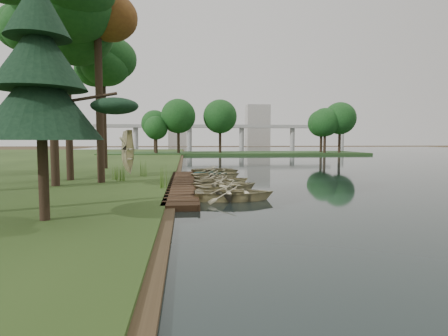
{
  "coord_description": "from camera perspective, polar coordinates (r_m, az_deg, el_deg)",
  "views": [
    {
      "loc": [
        -1.36,
        -22.82,
        2.92
      ],
      "look_at": [
        0.94,
        -0.29,
        1.2
      ],
      "focal_mm": 30.0,
      "sensor_mm": 36.0,
      "label": 1
    }
  ],
  "objects": [
    {
      "name": "rowboat_5",
      "position": [
        24.62,
        -0.1,
        -1.58
      ],
      "size": [
        3.75,
        3.24,
        0.65
      ],
      "primitive_type": "imported",
      "rotation": [
        0.0,
        0.0,
        1.2
      ],
      "color": "beige",
      "rests_on": "water"
    },
    {
      "name": "rowboat_4",
      "position": [
        23.44,
        -0.13,
        -1.75
      ],
      "size": [
        4.37,
        3.79,
        0.76
      ],
      "primitive_type": "imported",
      "rotation": [
        0.0,
        0.0,
        1.95
      ],
      "color": "beige",
      "rests_on": "water"
    },
    {
      "name": "rowboat_8",
      "position": [
        28.85,
        -1.57,
        -0.71
      ],
      "size": [
        3.65,
        3.06,
        0.65
      ],
      "primitive_type": "imported",
      "rotation": [
        0.0,
        0.0,
        1.27
      ],
      "color": "teal",
      "rests_on": "water"
    },
    {
      "name": "stored_rowboat",
      "position": [
        29.13,
        -14.23,
        -0.26
      ],
      "size": [
        3.81,
        3.09,
        0.69
      ],
      "primitive_type": "imported",
      "rotation": [
        3.14,
        0.0,
        1.34
      ],
      "color": "beige",
      "rests_on": "bank"
    },
    {
      "name": "tree_6",
      "position": [
        36.38,
        -17.98,
        14.6
      ],
      "size": [
        4.88,
        4.88,
        11.37
      ],
      "color": "black",
      "rests_on": "bank"
    },
    {
      "name": "building_a",
      "position": [
        165.92,
        5.11,
        6.43
      ],
      "size": [
        10.0,
        8.0,
        18.0
      ],
      "primitive_type": "cube",
      "color": "#A5A5A0",
      "rests_on": "ground"
    },
    {
      "name": "rowboat_1",
      "position": [
        18.99,
        0.51,
        -3.33
      ],
      "size": [
        3.7,
        3.04,
        0.67
      ],
      "primitive_type": "imported",
      "rotation": [
        0.0,
        0.0,
        1.31
      ],
      "color": "beige",
      "rests_on": "water"
    },
    {
      "name": "pine_tree",
      "position": [
        13.53,
        -26.28,
        12.54
      ],
      "size": [
        3.8,
        3.8,
        7.71
      ],
      "color": "black",
      "rests_on": "bank"
    },
    {
      "name": "peninsula",
      "position": [
        73.47,
        1.51,
        2.24
      ],
      "size": [
        50.0,
        14.0,
        0.45
      ],
      "primitive_type": "cube",
      "color": "#28471F",
      "rests_on": "ground"
    },
    {
      "name": "tree_4",
      "position": [
        27.09,
        -22.99,
        19.72
      ],
      "size": [
        4.47,
        4.47,
        11.98
      ],
      "color": "black",
      "rests_on": "bank"
    },
    {
      "name": "rowboat_3",
      "position": [
        21.64,
        -0.16,
        -2.31
      ],
      "size": [
        4.09,
        3.46,
        0.72
      ],
      "primitive_type": "imported",
      "rotation": [
        0.0,
        0.0,
        1.25
      ],
      "color": "beige",
      "rests_on": "water"
    },
    {
      "name": "reeds_0",
      "position": [
        20.53,
        -9.26,
        -1.48
      ],
      "size": [
        0.6,
        0.6,
        1.11
      ],
      "primitive_type": "cone",
      "color": "#3F661E",
      "rests_on": "bank"
    },
    {
      "name": "rowboat_0",
      "position": [
        17.79,
        1.57,
        -3.65
      ],
      "size": [
        3.85,
        2.77,
        0.79
      ],
      "primitive_type": "imported",
      "rotation": [
        0.0,
        0.0,
        1.56
      ],
      "color": "beige",
      "rests_on": "water"
    },
    {
      "name": "ground",
      "position": [
        23.04,
        -2.39,
        -2.93
      ],
      "size": [
        300.0,
        300.0,
        0.0
      ],
      "primitive_type": "plane",
      "color": "#3D2F1D"
    },
    {
      "name": "water",
      "position": [
        53.15,
        30.35,
        0.63
      ],
      "size": [
        130.0,
        200.0,
        0.05
      ],
      "primitive_type": "cube",
      "color": "black",
      "rests_on": "ground"
    },
    {
      "name": "rowboat_10",
      "position": [
        31.97,
        -1.52,
        -0.15
      ],
      "size": [
        3.78,
        2.9,
        0.73
      ],
      "primitive_type": "imported",
      "rotation": [
        0.0,
        0.0,
        1.69
      ],
      "color": "beige",
      "rests_on": "water"
    },
    {
      "name": "reeds_2",
      "position": [
        25.65,
        -16.4,
        -0.68
      ],
      "size": [
        0.6,
        0.6,
        0.9
      ],
      "primitive_type": "cone",
      "color": "#3F661E",
      "rests_on": "bank"
    },
    {
      "name": "reeds_3",
      "position": [
        27.44,
        -12.14,
        -0.05
      ],
      "size": [
        0.6,
        0.6,
        1.12
      ],
      "primitive_type": "cone",
      "color": "#3F661E",
      "rests_on": "bank"
    },
    {
      "name": "rowboat_7",
      "position": [
        27.56,
        -1.24,
        -0.84
      ],
      "size": [
        3.94,
        3.05,
        0.75
      ],
      "primitive_type": "imported",
      "rotation": [
        0.0,
        0.0,
        1.7
      ],
      "color": "beige",
      "rests_on": "water"
    },
    {
      "name": "tree_5",
      "position": [
        32.87,
        -25.09,
        19.33
      ],
      "size": [
        5.5,
        5.5,
        13.78
      ],
      "color": "black",
      "rests_on": "bank"
    },
    {
      "name": "building_b",
      "position": [
        167.89,
        -7.09,
        5.37
      ],
      "size": [
        8.0,
        8.0,
        12.0
      ],
      "primitive_type": "cube",
      "color": "#A5A5A0",
      "rests_on": "ground"
    },
    {
      "name": "reeds_1",
      "position": [
        24.38,
        -15.56,
        -0.79
      ],
      "size": [
        0.6,
        0.6,
        1.01
      ],
      "primitive_type": "cone",
      "color": "#3F661E",
      "rests_on": "bank"
    },
    {
      "name": "boardwalk",
      "position": [
        22.99,
        -6.38,
        -2.6
      ],
      "size": [
        1.6,
        16.0,
        0.3
      ],
      "primitive_type": "cube",
      "color": "#332114",
      "rests_on": "ground"
    },
    {
      "name": "rowboat_9",
      "position": [
        30.76,
        -1.34,
        -0.25
      ],
      "size": [
        4.6,
        3.92,
        0.81
      ],
      "primitive_type": "imported",
      "rotation": [
        0.0,
        0.0,
        1.23
      ],
      "color": "beige",
      "rests_on": "water"
    },
    {
      "name": "rowboat_2",
      "position": [
        20.68,
        0.68,
        -2.56
      ],
      "size": [
        4.47,
        3.96,
        0.77
      ],
      "primitive_type": "imported",
      "rotation": [
        0.0,
        0.0,
        2.0
      ],
      "color": "beige",
      "rests_on": "water"
    },
    {
      "name": "rowboat_6",
      "position": [
        26.17,
        -1.24,
        -1.25
      ],
      "size": [
        3.29,
        2.51,
        0.64
      ],
      "primitive_type": "imported",
      "rotation": [
        0.0,
        0.0,
        1.68
      ],
      "color": "beige",
      "rests_on": "water"
    },
    {
      "name": "far_trees",
      "position": [
        73.15,
        -1.09,
        7.09
      ],
      "size": [
        45.6,
        5.6,
        8.8
      ],
      "color": "black",
      "rests_on": "peninsula"
    },
    {
      "name": "tree_3",
      "position": [
        27.6,
        -26.32,
        19.96
      ],
      "size": [
        4.88,
        4.88,
        12.43
      ],
      "color": "black",
      "rests_on": "bank"
    },
    {
      "name": "bridge",
      "position": [
        143.53,
        -0.35,
        6.01
      ],
      "size": [
        95.9,
        4.0,
        8.6
      ],
      "color": "#A5A5A0",
      "rests_on": "ground"
    },
    {
      "name": "tree_2",
      "position": [
        25.04,
        -18.75,
        20.88
      ],
      "size": [
        3.41,
        3.41,
        11.57
      ],
      "color": "black",
      "rests_on": "bank"
    }
  ]
}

